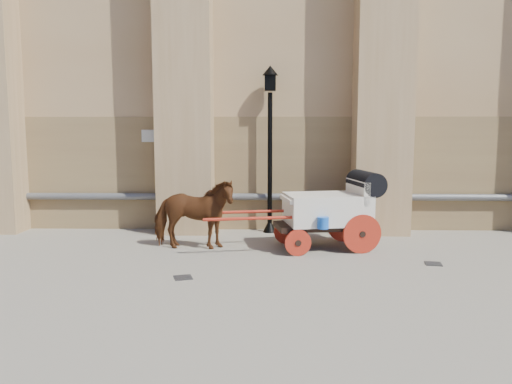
{
  "coord_description": "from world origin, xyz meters",
  "views": [
    {
      "loc": [
        1.09,
        -9.17,
        2.66
      ],
      "look_at": [
        0.85,
        1.81,
        1.29
      ],
      "focal_mm": 35.0,
      "sensor_mm": 36.0,
      "label": 1
    }
  ],
  "objects": [
    {
      "name": "ground",
      "position": [
        0.0,
        0.0,
        0.0
      ],
      "size": [
        90.0,
        90.0,
        0.0
      ],
      "primitive_type": "plane",
      "color": "slate",
      "rests_on": "ground"
    },
    {
      "name": "drain_grate_near",
      "position": [
        -0.42,
        -0.46,
        0.01
      ],
      "size": [
        0.4,
        0.4,
        0.01
      ],
      "primitive_type": "cube",
      "rotation": [
        0.0,
        0.0,
        0.31
      ],
      "color": "black",
      "rests_on": "ground"
    },
    {
      "name": "drain_grate_far",
      "position": [
        4.42,
        0.58,
        0.01
      ],
      "size": [
        0.37,
        0.37,
        0.01
      ],
      "primitive_type": "cube",
      "rotation": [
        0.0,
        0.0,
        -0.18
      ],
      "color": "black",
      "rests_on": "ground"
    },
    {
      "name": "carriage",
      "position": [
        2.57,
        1.91,
        0.94
      ],
      "size": [
        4.09,
        1.75,
        1.73
      ],
      "rotation": [
        0.0,
        0.0,
        0.18
      ],
      "color": "black",
      "rests_on": "ground"
    },
    {
      "name": "street_lamp",
      "position": [
        1.17,
        3.66,
        2.28
      ],
      "size": [
        0.4,
        0.4,
        4.27
      ],
      "color": "black",
      "rests_on": "ground"
    },
    {
      "name": "horse",
      "position": [
        -0.55,
        1.75,
        0.79
      ],
      "size": [
        1.91,
        0.93,
        1.58
      ],
      "primitive_type": "imported",
      "rotation": [
        0.0,
        0.0,
        1.53
      ],
      "color": "#5D2E13",
      "rests_on": "ground"
    }
  ]
}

